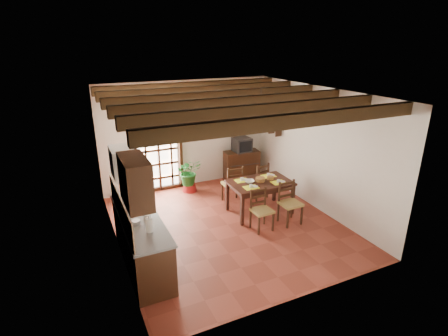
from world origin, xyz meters
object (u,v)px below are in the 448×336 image
chair_far_left (233,191)px  chair_near_left (261,217)px  pendant_lamp (260,122)px  chair_near_right (290,210)px  chair_far_right (258,187)px  dining_table (260,186)px  sideboard (242,165)px  kitchen_counter (141,240)px  crt_tv (242,145)px  potted_plant (189,171)px

chair_far_left → chair_near_left: bearing=91.6°
chair_near_left → pendant_lamp: pendant_lamp is taller
chair_near_right → chair_far_left: (-0.66, 1.43, 0.01)m
chair_far_right → pendant_lamp: bearing=45.8°
chair_far_left → chair_far_right: (0.70, -0.01, -0.01)m
dining_table → sideboard: sideboard is taller
kitchen_counter → chair_near_right: bearing=2.3°
chair_near_right → pendant_lamp: (-0.33, 0.81, 1.79)m
kitchen_counter → chair_near_left: 2.53m
dining_table → chair_near_right: size_ratio=1.52×
crt_tv → sideboard: bearing=88.2°
dining_table → chair_near_right: bearing=-64.0°
kitchen_counter → sideboard: 4.46m
chair_near_left → pendant_lamp: (0.36, 0.80, 1.81)m
potted_plant → pendant_lamp: 2.50m
chair_far_right → chair_far_left: bearing=-14.1°
chair_near_right → sideboard: (0.25, 2.69, 0.12)m
kitchen_counter → potted_plant: potted_plant is taller
dining_table → chair_far_right: bearing=63.7°
dining_table → pendant_lamp: 1.43m
crt_tv → pendant_lamp: pendant_lamp is taller
crt_tv → potted_plant: size_ratio=0.26×
chair_near_right → potted_plant: size_ratio=0.51×
chair_far_left → chair_near_right: bearing=117.6°
chair_far_left → sideboard: 1.56m
dining_table → crt_tv: 2.09m
pendant_lamp → chair_far_left: bearing=118.4°
kitchen_counter → crt_tv: kitchen_counter is taller
kitchen_counter → chair_near_right: kitchen_counter is taller
chair_near_left → chair_far_left: 1.41m
dining_table → pendant_lamp: size_ratio=1.66×
dining_table → chair_near_right: 0.87m
dining_table → potted_plant: bearing=121.6°
chair_near_left → chair_far_right: chair_far_right is taller
chair_near_left → chair_far_left: bearing=86.6°
chair_far_left → sideboard: (0.91, 1.27, 0.11)m
kitchen_counter → chair_far_right: (3.24, 1.55, -0.18)m
chair_far_left → kitchen_counter: bearing=34.2°
chair_far_left → chair_far_right: size_ratio=1.04×
sideboard → dining_table: bearing=-100.0°
pendant_lamp → chair_far_right: bearing=58.8°
crt_tv → chair_near_left: bearing=-111.1°
chair_near_left → chair_near_right: bearing=-3.3°
sideboard → potted_plant: bearing=-167.3°
chair_near_right → chair_near_left: bearing=177.1°
dining_table → potted_plant: potted_plant is taller
chair_near_right → chair_far_right: size_ratio=1.00×
potted_plant → chair_near_left: bearing=-74.5°
kitchen_counter → chair_near_right: (3.21, 0.13, -0.18)m
dining_table → sideboard: size_ratio=1.45×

